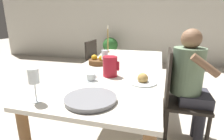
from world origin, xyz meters
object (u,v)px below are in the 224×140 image
object	(u,v)px
chair_person_side	(178,96)
potted_plant	(110,48)
person_seated	(190,78)
red_pitcher	(110,66)
wine_glass_water	(105,56)
serving_tray	(91,99)
teacup_near_person	(91,78)
wine_glass_juice	(34,78)
chair_opposite	(85,72)
bread_plate	(143,80)
fruit_bowl	(98,61)
candlestick_tall	(108,42)

from	to	relation	value
chair_person_side	potted_plant	size ratio (longest dim) A/B	1.28
person_seated	red_pitcher	distance (m)	0.82
wine_glass_water	serving_tray	world-z (taller)	wine_glass_water
wine_glass_water	potted_plant	bearing A→B (deg)	104.86
chair_person_side	teacup_near_person	world-z (taller)	chair_person_side
potted_plant	wine_glass_juice	bearing A→B (deg)	-80.66
wine_glass_water	wine_glass_juice	size ratio (longest dim) A/B	0.99
chair_opposite	serving_tray	xyz separation A→B (m)	(0.64, -1.34, 0.27)
wine_glass_water	teacup_near_person	xyz separation A→B (m)	(-0.03, -0.30, -0.13)
bread_plate	potted_plant	distance (m)	3.81
wine_glass_water	potted_plant	world-z (taller)	wine_glass_water
chair_person_side	fruit_bowl	bearing A→B (deg)	-95.54
wine_glass_juice	potted_plant	xyz separation A→B (m)	(-0.67, 4.09, -0.45)
fruit_bowl	serving_tray	bearing A→B (deg)	-73.23
bread_plate	candlestick_tall	bearing A→B (deg)	117.67
person_seated	candlestick_tall	xyz separation A→B (m)	(-1.10, 0.85, 0.23)
red_pitcher	wine_glass_juice	bearing A→B (deg)	-115.93
wine_glass_water	bread_plate	bearing A→B (deg)	-31.43
fruit_bowl	potted_plant	bearing A→B (deg)	103.20
chair_person_side	serving_tray	bearing A→B (deg)	-36.81
chair_opposite	candlestick_tall	bearing A→B (deg)	-34.49
teacup_near_person	fruit_bowl	xyz separation A→B (m)	(-0.13, 0.55, 0.01)
chair_opposite	wine_glass_water	distance (m)	0.95
teacup_near_person	bread_plate	bearing A→B (deg)	8.07
serving_tray	candlestick_tall	bearing A→B (deg)	102.91
person_seated	teacup_near_person	size ratio (longest dim) A/B	9.26
person_seated	chair_person_side	bearing A→B (deg)	-75.46
chair_opposite	red_pitcher	xyz separation A→B (m)	(0.62, -0.81, 0.34)
chair_opposite	red_pitcher	distance (m)	1.08
person_seated	serving_tray	bearing A→B (deg)	-39.95
bread_plate	fruit_bowl	size ratio (longest dim) A/B	1.05
candlestick_tall	red_pitcher	bearing A→B (deg)	-72.60
teacup_near_person	serving_tray	bearing A→B (deg)	-68.32
chair_opposite	person_seated	xyz separation A→B (m)	(1.36, -0.49, 0.19)
chair_person_side	teacup_near_person	bearing A→B (deg)	-58.61
chair_person_side	red_pitcher	distance (m)	0.79
wine_glass_juice	wine_glass_water	bearing A→B (deg)	74.43
red_pitcher	wine_glass_juice	world-z (taller)	wine_glass_juice
person_seated	bread_plate	xyz separation A→B (m)	(-0.43, -0.43, 0.08)
fruit_bowl	bread_plate	bearing A→B (deg)	-41.41
candlestick_tall	wine_glass_water	bearing A→B (deg)	-75.11
chair_opposite	person_seated	bearing A→B (deg)	-109.71
bread_plate	teacup_near_person	bearing A→B (deg)	-171.93
teacup_near_person	fruit_bowl	world-z (taller)	fruit_bowl
serving_tray	bread_plate	xyz separation A→B (m)	(0.28, 0.42, 0.01)
chair_person_side	fruit_bowl	xyz separation A→B (m)	(-0.89, 0.09, 0.29)
wine_glass_juice	candlestick_tall	distance (m)	1.80
chair_opposite	wine_glass_juice	xyz separation A→B (m)	(0.32, -1.43, 0.41)
person_seated	teacup_near_person	xyz separation A→B (m)	(-0.86, -0.49, 0.09)
wine_glass_water	teacup_near_person	distance (m)	0.33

